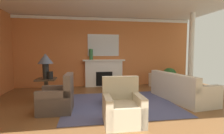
{
  "coord_description": "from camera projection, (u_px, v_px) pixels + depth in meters",
  "views": [
    {
      "loc": [
        -0.89,
        -4.5,
        1.48
      ],
      "look_at": [
        0.05,
        1.07,
        1.0
      ],
      "focal_mm": 27.67,
      "sensor_mm": 36.0,
      "label": 1
    }
  ],
  "objects": [
    {
      "name": "mantel_mirror",
      "position": [
        103.0,
        45.0,
        7.51
      ],
      "size": [
        1.36,
        0.04,
        0.94
      ],
      "primitive_type": "cube",
      "color": "silver"
    },
    {
      "name": "vase_on_side_table",
      "position": [
        50.0,
        75.0,
        5.03
      ],
      "size": [
        0.15,
        0.15,
        0.22
      ],
      "primitive_type": "cylinder",
      "color": "black",
      "rests_on": "side_table"
    },
    {
      "name": "vase_mantel_left",
      "position": [
        91.0,
        54.0,
        7.29
      ],
      "size": [
        0.16,
        0.16,
        0.45
      ],
      "primitive_type": "cylinder",
      "color": "#33703D",
      "rests_on": "fireplace"
    },
    {
      "name": "sofa",
      "position": [
        180.0,
        91.0,
        5.34
      ],
      "size": [
        1.18,
        2.2,
        0.85
      ],
      "color": "beige",
      "rests_on": "ground_plane"
    },
    {
      "name": "armchair_near_window",
      "position": [
        58.0,
        99.0,
        4.31
      ],
      "size": [
        0.83,
        0.83,
        0.95
      ],
      "color": "brown",
      "rests_on": "ground_plane"
    },
    {
      "name": "coffee_table",
      "position": [
        119.0,
        92.0,
        4.93
      ],
      "size": [
        1.0,
        1.0,
        0.45
      ],
      "color": "#3D2D1E",
      "rests_on": "ground_plane"
    },
    {
      "name": "crown_moulding",
      "position": [
        103.0,
        19.0,
        7.43
      ],
      "size": [
        7.97,
        0.08,
        0.12
      ],
      "primitive_type": "cube",
      "color": "white"
    },
    {
      "name": "wall_fireplace",
      "position": [
        103.0,
        52.0,
        7.63
      ],
      "size": [
        7.97,
        0.12,
        2.99
      ],
      "primitive_type": "cube",
      "color": "#CC723D",
      "rests_on": "ground_plane"
    },
    {
      "name": "area_rug",
      "position": [
        119.0,
        104.0,
        4.96
      ],
      "size": [
        3.09,
        2.69,
        0.01
      ],
      "primitive_type": "cube",
      "color": "#4C517A",
      "rests_on": "ground_plane"
    },
    {
      "name": "side_table",
      "position": [
        46.0,
        89.0,
        5.16
      ],
      "size": [
        0.56,
        0.56,
        0.7
      ],
      "color": "#3D2D1E",
      "rests_on": "ground_plane"
    },
    {
      "name": "potted_plant",
      "position": [
        169.0,
        76.0,
        7.25
      ],
      "size": [
        0.56,
        0.56,
        0.83
      ],
      "color": "#BCB29E",
      "rests_on": "ground_plane"
    },
    {
      "name": "table_lamp",
      "position": [
        45.0,
        61.0,
        5.09
      ],
      "size": [
        0.44,
        0.44,
        0.75
      ],
      "color": "black",
      "rests_on": "side_table"
    },
    {
      "name": "book_small_novel",
      "position": [
        119.0,
        85.0,
        4.73
      ],
      "size": [
        0.18,
        0.15,
        0.05
      ],
      "primitive_type": "cube",
      "rotation": [
        0.0,
        0.0,
        -0.0
      ],
      "color": "maroon",
      "rests_on": "coffee_table"
    },
    {
      "name": "armchair_facing_fireplace",
      "position": [
        123.0,
        109.0,
        3.61
      ],
      "size": [
        0.82,
        0.82,
        0.95
      ],
      "color": "#C1B293",
      "rests_on": "ground_plane"
    },
    {
      "name": "column_white",
      "position": [
        191.0,
        52.0,
        6.75
      ],
      "size": [
        0.2,
        0.2,
        2.99
      ],
      "primitive_type": "cylinder",
      "color": "white",
      "rests_on": "ground_plane"
    },
    {
      "name": "book_art_folio",
      "position": [
        123.0,
        86.0,
        4.88
      ],
      "size": [
        0.23,
        0.19,
        0.05
      ],
      "primitive_type": "cube",
      "rotation": [
        0.0,
        0.0,
        -0.15
      ],
      "color": "navy",
      "rests_on": "coffee_table"
    },
    {
      "name": "fireplace",
      "position": [
        104.0,
        74.0,
        7.5
      ],
      "size": [
        1.8,
        0.35,
        1.17
      ],
      "color": "white",
      "rests_on": "ground_plane"
    },
    {
      "name": "book_red_cover",
      "position": [
        115.0,
        89.0,
        4.74
      ],
      "size": [
        0.27,
        0.21,
        0.05
      ],
      "primitive_type": "cube",
      "rotation": [
        0.0,
        0.0,
        0.2
      ],
      "color": "maroon",
      "rests_on": "coffee_table"
    },
    {
      "name": "vase_tall_corner",
      "position": [
        152.0,
        80.0,
        7.57
      ],
      "size": [
        0.29,
        0.29,
        0.57
      ],
      "primitive_type": "cylinder",
      "color": "beige",
      "rests_on": "ground_plane"
    },
    {
      "name": "ground_plane",
      "position": [
        117.0,
        107.0,
        4.69
      ],
      "size": [
        9.58,
        9.58,
        0.0
      ],
      "primitive_type": "plane",
      "color": "brown"
    }
  ]
}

